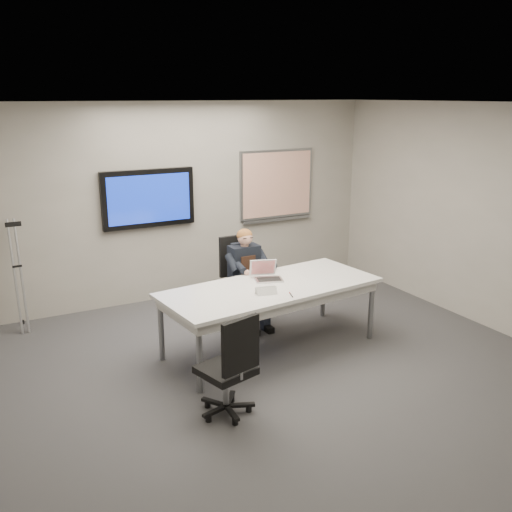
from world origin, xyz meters
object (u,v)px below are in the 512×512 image
conference_table (271,293)px  laptop (266,274)px  office_chair_near (229,384)px  seated_person (250,288)px  office_chair_far (241,294)px

conference_table → laptop: bearing=67.1°
laptop → office_chair_near: bearing=-112.0°
conference_table → office_chair_near: office_chair_near is taller
conference_table → office_chair_near: size_ratio=2.60×
seated_person → laptop: bearing=-95.4°
office_chair_far → seated_person: 0.29m
seated_person → office_chair_near: bearing=-122.8°
conference_table → office_chair_near: bearing=-140.3°
office_chair_near → laptop: bearing=-145.1°
conference_table → seated_person: (0.12, 0.75, -0.19)m
conference_table → office_chair_near: 1.55m
conference_table → laptop: size_ratio=6.86×
office_chair_near → laptop: office_chair_near is taller
seated_person → office_chair_far: bearing=89.9°
seated_person → laptop: size_ratio=3.25×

